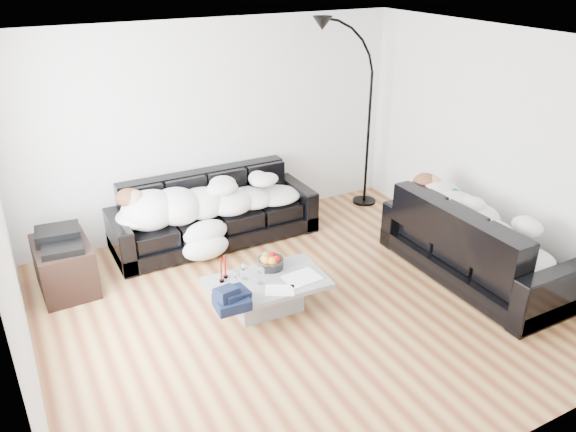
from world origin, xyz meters
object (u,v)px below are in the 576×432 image
sleeper_back (215,195)px  av_cabinet (65,266)px  sofa_back (214,210)px  wine_glass_c (260,275)px  sofa_right (476,241)px  stereo (59,238)px  floor_lamp (369,126)px  wine_glass_b (236,278)px  wine_glass_a (244,271)px  shoes (512,313)px  candle_right (225,267)px  sleeper_right (479,223)px  coffee_table (267,295)px  candle_left (221,270)px  fruit_bowl (271,260)px

sleeper_back → av_cabinet: bearing=-172.3°
sofa_back → wine_glass_c: 1.69m
sofa_right → stereo: size_ratio=4.92×
floor_lamp → wine_glass_b: bearing=-164.3°
av_cabinet → wine_glass_c: bearing=-42.0°
wine_glass_b → sleeper_back: bearing=75.6°
sofa_right → wine_glass_a: sofa_right is taller
sofa_back → sleeper_back: (0.00, -0.05, 0.22)m
shoes → sofa_right: bearing=94.5°
candle_right → stereo: 1.78m
sleeper_right → sleeper_back: bearing=46.4°
sleeper_back → coffee_table: size_ratio=1.80×
sleeper_right → shoes: 1.01m
sofa_back → candle_right: 1.48m
wine_glass_a → candle_left: 0.23m
sofa_right → floor_lamp: 2.34m
coffee_table → wine_glass_b: 0.40m
sleeper_right → av_cabinet: sleeper_right is taller
sleeper_back → wine_glass_a: sleeper_back is taller
fruit_bowl → wine_glass_a: (-0.33, -0.08, 0.01)m
fruit_bowl → floor_lamp: 2.83m
av_cabinet → stereo: bearing=0.0°
sofa_back → fruit_bowl: 1.45m
sofa_right → stereo: sofa_right is taller
coffee_table → sofa_back: bearing=86.7°
fruit_bowl → wine_glass_b: wine_glass_b is taller
sofa_right → candle_right: size_ratio=8.63×
sofa_right → sleeper_back: 3.05m
sofa_right → shoes: bearing=163.9°
wine_glass_b → candle_right: size_ratio=0.68×
sleeper_right → candle_left: 2.79m
wine_glass_c → stereo: stereo is taller
stereo → sofa_back: bearing=15.1°
sleeper_back → av_cabinet: size_ratio=2.67×
wine_glass_a → shoes: (2.26, -1.40, -0.38)m
sleeper_right → sofa_back: bearing=45.8°
floor_lamp → stereo: bearing=169.0°
sleeper_back → sleeper_right: (2.21, -2.10, 0.02)m
wine_glass_b → av_cabinet: size_ratio=0.22×
shoes → candle_left: bearing=170.2°
sleeper_back → wine_glass_b: bearing=-104.4°
sleeper_right → floor_lamp: size_ratio=0.82×
coffee_table → candle_left: 0.54m
stereo → shoes: bearing=-28.9°
sleeper_back → coffee_table: sleeper_back is taller
sofa_back → wine_glass_c: (-0.18, -1.68, 0.03)m
wine_glass_a → sleeper_right: bearing=-13.9°
floor_lamp → sleeper_back: bearing=167.0°
fruit_bowl → wine_glass_a: wine_glass_a is taller
stereo → wine_glass_a: bearing=-33.0°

